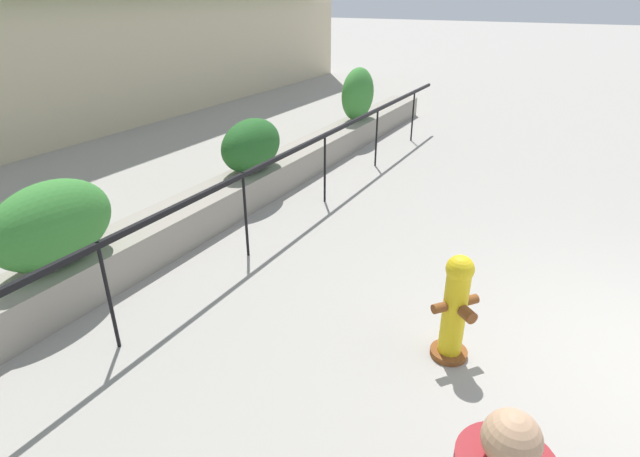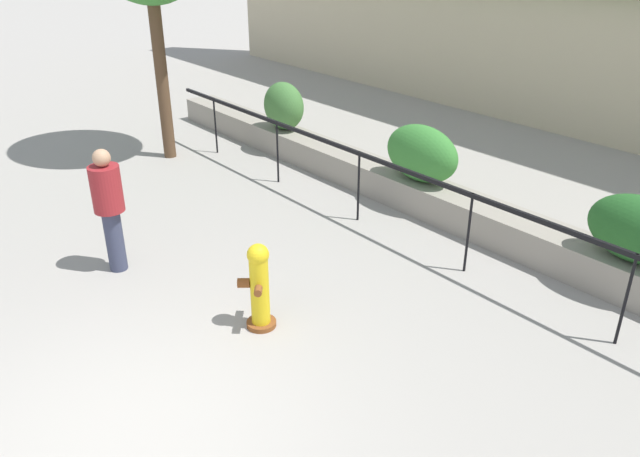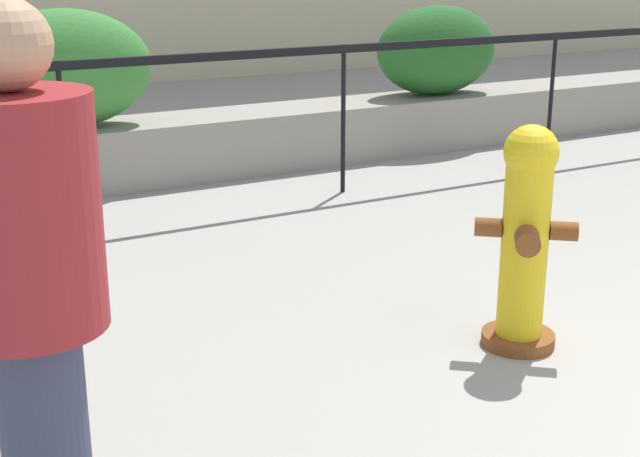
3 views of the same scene
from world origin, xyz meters
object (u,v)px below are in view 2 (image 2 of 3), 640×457
Objects in this scene: hedge_bush_0 at (284,106)px; hedge_bush_2 at (639,230)px; hedge_bush_1 at (422,153)px; pedestrian at (109,203)px; fire_hydrant at (259,285)px.

hedge_bush_0 is 7.24m from hedge_bush_2.
hedge_bush_1 is at bearing 180.00° from hedge_bush_2.
hedge_bush_0 reaches higher than hedge_bush_1.
hedge_bush_2 is 6.71m from pedestrian.
hedge_bush_1 is 1.28× the size of fire_hydrant.
hedge_bush_0 is at bearing 180.00° from hedge_bush_2.
hedge_bush_1 is 3.54m from hedge_bush_2.
pedestrian is (2.46, -4.71, 0.01)m from hedge_bush_0.
hedge_bush_2 is 4.67m from fire_hydrant.
fire_hydrant is (-2.41, -3.99, -0.37)m from hedge_bush_2.
hedge_bush_2 is at bearing 0.00° from hedge_bush_0.
hedge_bush_1 reaches higher than fire_hydrant.
hedge_bush_2 is 0.74× the size of pedestrian.
hedge_bush_0 is at bearing 140.49° from fire_hydrant.
hedge_bush_1 is 4.16m from fire_hydrant.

